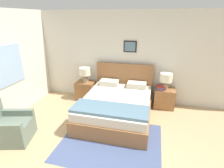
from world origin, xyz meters
TOP-DOWN VIEW (x-y plane):
  - wall_back at (0.00, 3.02)m, footprint 7.56×0.09m
  - wall_left at (-2.61, 1.49)m, footprint 0.08×5.39m
  - area_rug_main at (0.07, 0.92)m, footprint 2.02×1.66m
  - bed at (-0.02, 1.91)m, footprint 1.67×2.10m
  - armchair at (-1.98, 0.50)m, footprint 0.92×0.84m
  - nightstand_near_window at (-1.20, 2.73)m, footprint 0.55×0.44m
  - nightstand_by_door at (1.16, 2.73)m, footprint 0.55×0.44m
  - table_lamp_near_window at (-1.18, 2.73)m, footprint 0.33×0.33m
  - table_lamp_by_door at (1.15, 2.73)m, footprint 0.33×0.33m
  - book_thick_bottom at (1.04, 2.69)m, footprint 0.19×0.28m
  - book_hardcover_middle at (1.04, 2.69)m, footprint 0.22×0.31m
  - book_novel_upper at (1.04, 2.69)m, footprint 0.23×0.26m

SIDE VIEW (x-z plane):
  - area_rug_main at x=0.07m, z-range 0.00..0.01m
  - nightstand_near_window at x=-1.20m, z-range 0.00..0.55m
  - nightstand_by_door at x=1.16m, z-range 0.00..0.55m
  - armchair at x=-1.98m, z-range -0.13..0.68m
  - bed at x=-0.02m, z-range -0.27..0.88m
  - book_thick_bottom at x=1.04m, z-range 0.55..0.57m
  - book_hardcover_middle at x=1.04m, z-range 0.57..0.62m
  - book_novel_upper at x=1.04m, z-range 0.62..0.65m
  - table_lamp_near_window at x=-1.18m, z-range 0.62..1.08m
  - table_lamp_by_door at x=1.15m, z-range 0.62..1.08m
  - wall_left at x=-2.61m, z-range 0.00..2.60m
  - wall_back at x=0.00m, z-range 0.00..2.60m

